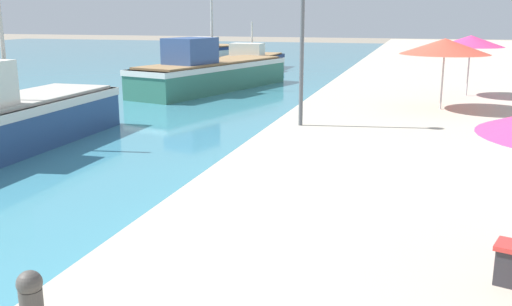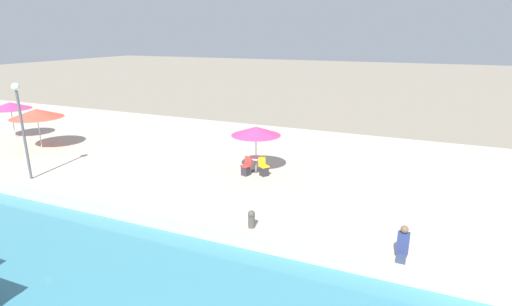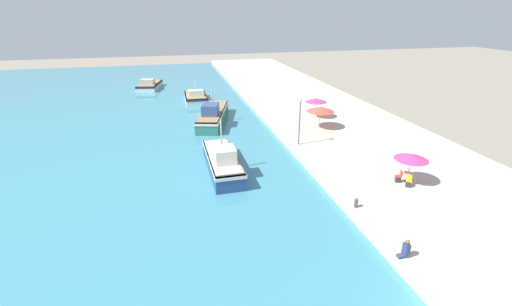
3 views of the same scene
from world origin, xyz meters
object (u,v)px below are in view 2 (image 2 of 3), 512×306
Objects in this scene: cafe_umbrella_pink at (256,131)px; cafe_umbrella_white at (36,113)px; cafe_table at (256,161)px; cafe_chair_right at (264,169)px; person_at_quay at (403,244)px; cafe_chair_left at (246,169)px; cafe_umbrella_striped at (10,106)px; lamppost at (20,115)px; mooring_bollard at (251,219)px.

cafe_umbrella_pink is 0.81× the size of cafe_umbrella_white.
cafe_table is 0.88× the size of cafe_chair_right.
cafe_chair_left is at bearing 57.19° from person_at_quay.
cafe_umbrella_white is 3.28× the size of cafe_chair_left.
cafe_umbrella_white reaches higher than cafe_table.
cafe_chair_right is at bearing 52.58° from person_at_quay.
cafe_chair_left is (-0.69, 0.21, -0.21)m from cafe_table.
cafe_umbrella_pink is 2.67× the size of cafe_chair_left.
cafe_umbrella_pink is 0.95× the size of cafe_umbrella_striped.
lamppost is (-5.09, -7.98, 0.94)m from cafe_umbrella_striped.
cafe_chair_left is 1.00× the size of cafe_chair_right.
cafe_umbrella_white is 1.17× the size of cafe_umbrella_striped.
cafe_table reaches higher than mooring_bollard.
person_at_quay is 17.03m from lamppost.
cafe_chair_left is at bearing 26.90° from mooring_bollard.
cafe_table is 0.75× the size of person_at_quay.
cafe_umbrella_pink is 3.04× the size of cafe_table.
cafe_umbrella_white is 16.62m from mooring_bollard.
cafe_umbrella_striped is at bearing 90.23° from cafe_umbrella_pink.
cafe_umbrella_white is 3.74× the size of cafe_table.
cafe_umbrella_pink is 6.21m from mooring_bollard.
cafe_umbrella_white reaches higher than cafe_umbrella_striped.
cafe_chair_right reaches higher than cafe_table.
person_at_quay is (-5.58, -7.37, -0.06)m from cafe_table.
cafe_chair_left is at bearing -91.76° from cafe_umbrella_striped.
lamppost is (-5.25, 9.45, 2.56)m from cafe_table.
cafe_table is at bearing -89.47° from cafe_umbrella_striped.
cafe_chair_left is at bearing -87.68° from cafe_umbrella_white.
cafe_chair_right is at bearing -143.28° from cafe_chair_left.
person_at_quay is (-5.18, -6.77, 0.15)m from cafe_chair_right.
mooring_bollard is 0.14× the size of lamppost.
cafe_umbrella_striped is 2.81× the size of cafe_chair_left.
cafe_umbrella_pink is at bearing 53.12° from person_at_quay.
cafe_umbrella_pink is 10.86m from lamppost.
person_at_quay is 1.63× the size of mooring_bollard.
cafe_umbrella_striped is at bearing 74.12° from cafe_umbrella_white.
cafe_umbrella_pink is 1.90m from cafe_chair_right.
lamppost is at bearing 88.28° from mooring_bollard.
cafe_chair_left is 0.85× the size of person_at_quay.
cafe_chair_left is at bearing 155.97° from cafe_umbrella_pink.
lamppost reaches higher than cafe_chair_left.
cafe_table is at bearing 31.58° from cafe_umbrella_pink.
cafe_chair_right is 8.53m from person_at_quay.
cafe_umbrella_white is at bearing 94.77° from cafe_umbrella_pink.
cafe_umbrella_striped is 2.40× the size of person_at_quay.
cafe_chair_right is at bearing -90.76° from cafe_umbrella_striped.
cafe_umbrella_pink is at bearing -148.42° from cafe_table.
cafe_umbrella_white is 5.90m from lamppost.
cafe_table is (1.24, -13.65, -1.59)m from cafe_umbrella_white.
person_at_quay reaches higher than mooring_bollard.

